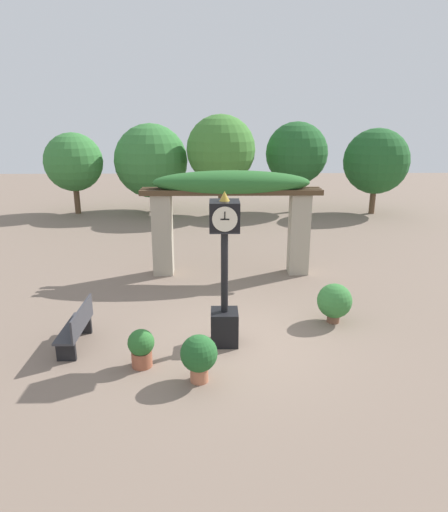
{
  "coord_description": "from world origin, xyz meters",
  "views": [
    {
      "loc": [
        -0.47,
        -8.8,
        4.64
      ],
      "look_at": [
        -0.29,
        0.45,
        1.79
      ],
      "focal_mm": 32.0,
      "sensor_mm": 36.0,
      "label": 1
    }
  ],
  "objects_px": {
    "potted_plant_near_left": "(199,355)",
    "potted_plant_far_left": "(334,301)",
    "pedestal_clock": "(224,275)",
    "park_bench": "(77,327)",
    "potted_plant_near_right": "(141,347)"
  },
  "relations": [
    {
      "from": "potted_plant_near_left",
      "to": "potted_plant_far_left",
      "type": "height_order",
      "value": "potted_plant_far_left"
    },
    {
      "from": "pedestal_clock",
      "to": "potted_plant_far_left",
      "type": "relative_size",
      "value": 3.46
    },
    {
      "from": "potted_plant_near_left",
      "to": "park_bench",
      "type": "xyz_separation_m",
      "value": [
        -2.58,
        1.37,
        -0.09
      ]
    },
    {
      "from": "potted_plant_near_right",
      "to": "park_bench",
      "type": "relative_size",
      "value": 0.51
    },
    {
      "from": "pedestal_clock",
      "to": "potted_plant_near_right",
      "type": "relative_size",
      "value": 4.28
    },
    {
      "from": "potted_plant_near_left",
      "to": "potted_plant_near_right",
      "type": "distance_m",
      "value": 1.25
    },
    {
      "from": "pedestal_clock",
      "to": "park_bench",
      "type": "height_order",
      "value": "pedestal_clock"
    },
    {
      "from": "park_bench",
      "to": "potted_plant_near_left",
      "type": "bearing_deg",
      "value": 62.01
    },
    {
      "from": "potted_plant_far_left",
      "to": "potted_plant_near_left",
      "type": "bearing_deg",
      "value": -141.54
    },
    {
      "from": "potted_plant_near_left",
      "to": "potted_plant_near_right",
      "type": "bearing_deg",
      "value": 154.2
    },
    {
      "from": "pedestal_clock",
      "to": "potted_plant_near_right",
      "type": "height_order",
      "value": "pedestal_clock"
    },
    {
      "from": "pedestal_clock",
      "to": "potted_plant_near_right",
      "type": "xyz_separation_m",
      "value": [
        -1.61,
        -0.9,
        -1.12
      ]
    },
    {
      "from": "pedestal_clock",
      "to": "potted_plant_near_right",
      "type": "distance_m",
      "value": 2.16
    },
    {
      "from": "potted_plant_near_right",
      "to": "potted_plant_near_left",
      "type": "bearing_deg",
      "value": -25.8
    },
    {
      "from": "potted_plant_near_right",
      "to": "potted_plant_far_left",
      "type": "distance_m",
      "value": 4.59
    }
  ]
}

